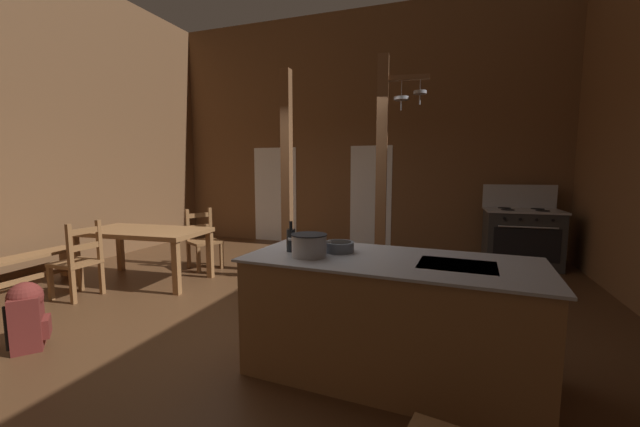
# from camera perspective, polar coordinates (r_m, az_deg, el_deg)

# --- Properties ---
(ground_plane) EXTENTS (8.55, 8.41, 0.10)m
(ground_plane) POSITION_cam_1_polar(r_m,az_deg,el_deg) (4.38, -8.10, -15.08)
(ground_plane) COLOR #4C301C
(wall_back) EXTENTS (8.55, 0.14, 4.68)m
(wall_back) POSITION_cam_1_polar(r_m,az_deg,el_deg) (7.75, 5.15, 12.38)
(wall_back) COLOR brown
(wall_back) RESTS_ON ground_plane
(wall_left) EXTENTS (0.14, 8.41, 4.68)m
(wall_left) POSITION_cam_1_polar(r_m,az_deg,el_deg) (6.90, -39.73, 11.60)
(wall_left) COLOR brown
(wall_left) RESTS_ON ground_plane
(glazed_door_back_left) EXTENTS (1.00, 0.01, 2.05)m
(glazed_door_back_left) POSITION_cam_1_polar(r_m,az_deg,el_deg) (8.27, -6.89, 2.87)
(glazed_door_back_left) COLOR white
(glazed_door_back_left) RESTS_ON ground_plane
(glazed_panel_back_right) EXTENTS (0.84, 0.01, 2.05)m
(glazed_panel_back_right) POSITION_cam_1_polar(r_m,az_deg,el_deg) (7.58, 7.76, 2.51)
(glazed_panel_back_right) COLOR white
(glazed_panel_back_right) RESTS_ON ground_plane
(kitchen_island) EXTENTS (2.21, 1.09, 0.91)m
(kitchen_island) POSITION_cam_1_polar(r_m,az_deg,el_deg) (2.99, 10.48, -15.34)
(kitchen_island) COLOR olive
(kitchen_island) RESTS_ON ground_plane
(stove_range) EXTENTS (1.17, 0.86, 1.32)m
(stove_range) POSITION_cam_1_polar(r_m,az_deg,el_deg) (6.94, 28.44, -3.14)
(stove_range) COLOR #2F2F2F
(stove_range) RESTS_ON ground_plane
(support_post_with_pot_rack) EXTENTS (0.66, 0.22, 3.03)m
(support_post_with_pot_rack) POSITION_cam_1_polar(r_m,az_deg,el_deg) (5.01, 9.69, 7.11)
(support_post_with_pot_rack) COLOR brown
(support_post_with_pot_rack) RESTS_ON ground_plane
(support_post_center) EXTENTS (0.14, 0.14, 3.03)m
(support_post_center) POSITION_cam_1_polar(r_m,az_deg,el_deg) (5.64, -5.10, 6.13)
(support_post_center) COLOR brown
(support_post_center) RESTS_ON ground_plane
(dining_table) EXTENTS (1.76, 1.03, 0.74)m
(dining_table) POSITION_cam_1_polar(r_m,az_deg,el_deg) (5.78, -25.36, -3.10)
(dining_table) COLOR olive
(dining_table) RESTS_ON ground_plane
(ladderback_chair_near_window) EXTENTS (0.60, 0.60, 0.95)m
(ladderback_chair_near_window) POSITION_cam_1_polar(r_m,az_deg,el_deg) (6.26, -17.47, -3.91)
(ladderback_chair_near_window) COLOR brown
(ladderback_chair_near_window) RESTS_ON ground_plane
(ladderback_chair_by_post) EXTENTS (0.45, 0.45, 0.95)m
(ladderback_chair_by_post) POSITION_cam_1_polar(r_m,az_deg,el_deg) (5.47, -33.05, -6.20)
(ladderback_chair_by_post) COLOR brown
(ladderback_chair_by_post) RESTS_ON ground_plane
(bench_along_left_wall) EXTENTS (0.39, 1.67, 0.44)m
(bench_along_left_wall) POSITION_cam_1_polar(r_m,az_deg,el_deg) (6.26, -39.74, -6.48)
(bench_along_left_wall) COLOR olive
(bench_along_left_wall) RESTS_ON ground_plane
(backpack) EXTENTS (0.39, 0.39, 0.60)m
(backpack) POSITION_cam_1_polar(r_m,az_deg,el_deg) (4.26, -38.28, -11.93)
(backpack) COLOR maroon
(backpack) RESTS_ON ground_plane
(stockpot_on_counter) EXTENTS (0.35, 0.28, 0.17)m
(stockpot_on_counter) POSITION_cam_1_polar(r_m,az_deg,el_deg) (2.85, -1.68, -4.87)
(stockpot_on_counter) COLOR #A8AAB2
(stockpot_on_counter) RESTS_ON kitchen_island
(mixing_bowl_on_counter) EXTENTS (0.24, 0.24, 0.08)m
(mixing_bowl_on_counter) POSITION_cam_1_polar(r_m,az_deg,el_deg) (3.02, 2.96, -5.10)
(mixing_bowl_on_counter) COLOR slate
(mixing_bowl_on_counter) RESTS_ON kitchen_island
(bottle_tall_on_counter) EXTENTS (0.07, 0.07, 0.25)m
(bottle_tall_on_counter) POSITION_cam_1_polar(r_m,az_deg,el_deg) (3.02, -4.49, -3.99)
(bottle_tall_on_counter) COLOR #1E2328
(bottle_tall_on_counter) RESTS_ON kitchen_island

